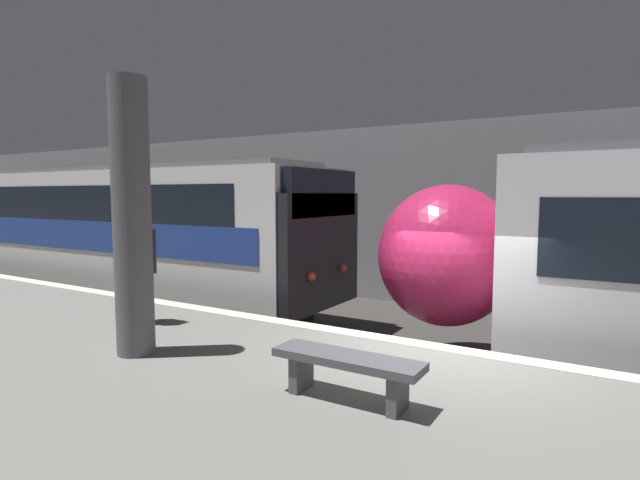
{
  "coord_description": "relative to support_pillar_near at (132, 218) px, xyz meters",
  "views": [
    {
      "loc": [
        1.99,
        -6.37,
        3.09
      ],
      "look_at": [
        -2.41,
        0.95,
        2.3
      ],
      "focal_mm": 28.0,
      "sensor_mm": 36.0,
      "label": 1
    }
  ],
  "objects": [
    {
      "name": "platform",
      "position": [
        3.12,
        -0.25,
        -2.24
      ],
      "size": [
        40.0,
        5.18,
        1.11
      ],
      "color": "slate",
      "rests_on": "ground"
    },
    {
      "name": "station_rear_barrier",
      "position": [
        3.12,
        9.26,
        -0.29
      ],
      "size": [
        50.0,
        0.15,
        5.01
      ],
      "color": "gray",
      "rests_on": "ground"
    },
    {
      "name": "platform_bench",
      "position": [
        2.94,
        0.09,
        -1.36
      ],
      "size": [
        1.5,
        0.4,
        0.45
      ],
      "color": "#4C4C51",
      "rests_on": "platform"
    },
    {
      "name": "support_pillar_near",
      "position": [
        0.0,
        0.0,
        0.0
      ],
      "size": [
        0.46,
        0.46,
        3.39
      ],
      "color": "#56565B",
      "rests_on": "platform"
    },
    {
      "name": "ground_plane",
      "position": [
        3.12,
        2.34,
        -2.79
      ],
      "size": [
        120.0,
        120.0,
        0.0
      ],
      "primitive_type": "plane",
      "color": "#33302D"
    },
    {
      "name": "person_walking",
      "position": [
        -1.12,
        1.03,
        -0.81
      ],
      "size": [
        0.38,
        0.24,
        1.68
      ],
      "color": "black",
      "rests_on": "platform"
    },
    {
      "name": "train_boxy",
      "position": [
        -9.85,
        4.69,
        -0.85
      ],
      "size": [
        19.81,
        2.86,
        3.78
      ],
      "color": "black",
      "rests_on": "ground"
    }
  ]
}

